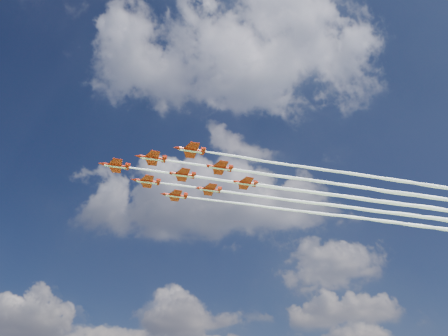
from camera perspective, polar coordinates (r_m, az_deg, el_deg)
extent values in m
cylinder|color=#AD1C09|center=(143.01, -14.00, 0.31)|extent=(7.18, 3.59, 1.01)
cone|color=#AD1C09|center=(143.20, -15.81, 0.55)|extent=(2.07, 1.60, 1.01)
cone|color=#AD1C09|center=(142.97, -12.29, 0.07)|extent=(1.61, 1.35, 0.91)
ellipsoid|color=black|center=(143.28, -14.70, 0.54)|extent=(2.07, 1.47, 0.65)
cube|color=#AD1C09|center=(142.98, -13.82, 0.26)|extent=(5.78, 8.90, 0.13)
cube|color=#AD1C09|center=(142.96, -12.54, 0.11)|extent=(2.39, 3.53, 0.11)
cube|color=#AD1C09|center=(143.40, -12.43, 0.37)|extent=(1.41, 0.65, 1.65)
cube|color=white|center=(142.77, -14.02, 0.15)|extent=(6.69, 3.26, 0.11)
cylinder|color=#AD1C09|center=(136.95, -9.37, 1.29)|extent=(7.18, 3.59, 1.01)
cone|color=#AD1C09|center=(136.79, -11.26, 1.56)|extent=(2.07, 1.60, 1.01)
cone|color=#AD1C09|center=(137.24, -7.59, 1.05)|extent=(1.61, 1.35, 0.91)
ellipsoid|color=black|center=(137.09, -10.11, 1.54)|extent=(2.07, 1.47, 0.65)
cube|color=#AD1C09|center=(136.95, -9.18, 1.25)|extent=(5.78, 8.90, 0.13)
cube|color=#AD1C09|center=(137.19, -7.86, 1.08)|extent=(2.39, 3.53, 0.11)
cube|color=#AD1C09|center=(137.66, -7.76, 1.36)|extent=(1.41, 0.65, 1.65)
cube|color=white|center=(136.70, -9.38, 1.13)|extent=(6.69, 3.26, 0.11)
cylinder|color=#AD1C09|center=(149.44, -10.04, -1.73)|extent=(7.18, 3.59, 1.01)
cone|color=#AD1C09|center=(149.29, -11.77, -1.49)|extent=(2.07, 1.60, 1.01)
cone|color=#AD1C09|center=(149.70, -8.41, -1.95)|extent=(1.61, 1.35, 0.91)
ellipsoid|color=black|center=(149.57, -10.72, -1.50)|extent=(2.07, 1.47, 0.65)
cube|color=#AD1C09|center=(149.44, -9.87, -1.77)|extent=(5.78, 8.90, 0.13)
cube|color=#AD1C09|center=(149.66, -8.65, -1.92)|extent=(2.39, 3.53, 0.11)
cube|color=#AD1C09|center=(150.08, -8.56, -1.66)|extent=(1.41, 0.65, 1.65)
cube|color=white|center=(149.21, -10.05, -1.88)|extent=(6.69, 3.26, 0.11)
cylinder|color=#AD1C09|center=(131.91, -4.35, 2.36)|extent=(7.18, 3.59, 1.01)
cone|color=#AD1C09|center=(131.36, -6.30, 2.64)|extent=(2.07, 1.60, 1.01)
cone|color=#AD1C09|center=(132.56, -2.52, 2.09)|extent=(1.61, 1.35, 0.91)
ellipsoid|color=black|center=(131.91, -5.12, 2.62)|extent=(2.07, 1.47, 0.65)
cube|color=#AD1C09|center=(131.94, -4.15, 2.31)|extent=(5.78, 8.90, 0.13)
cube|color=#AD1C09|center=(132.45, -2.79, 2.13)|extent=(2.39, 3.53, 0.11)
cube|color=#AD1C09|center=(132.95, -2.71, 2.41)|extent=(1.41, 0.65, 1.65)
cube|color=white|center=(131.65, -4.35, 2.19)|extent=(6.69, 3.26, 0.11)
cylinder|color=#AD1C09|center=(144.08, -5.47, -0.87)|extent=(7.18, 3.59, 1.01)
cone|color=#AD1C09|center=(143.58, -7.26, -0.62)|extent=(2.07, 1.60, 1.01)
cone|color=#AD1C09|center=(144.68, -3.80, -1.10)|extent=(1.61, 1.35, 0.91)
ellipsoid|color=black|center=(144.08, -6.18, -0.63)|extent=(2.07, 1.47, 0.65)
cube|color=#AD1C09|center=(144.11, -5.29, -0.91)|extent=(5.78, 8.90, 0.13)
cube|color=#AD1C09|center=(144.58, -4.04, -1.06)|extent=(2.39, 3.53, 0.11)
cube|color=#AD1C09|center=(145.04, -3.96, -0.80)|extent=(1.41, 0.65, 1.65)
cube|color=white|center=(143.84, -5.48, -1.02)|extent=(6.69, 3.26, 0.11)
cylinder|color=#AD1C09|center=(156.69, -6.42, -3.58)|extent=(7.18, 3.59, 1.01)
cone|color=#AD1C09|center=(156.23, -8.07, -3.36)|extent=(2.07, 1.60, 1.01)
cone|color=#AD1C09|center=(157.24, -4.87, -3.79)|extent=(1.61, 1.35, 0.91)
ellipsoid|color=black|center=(156.69, -7.07, -3.36)|extent=(2.07, 1.47, 0.65)
cube|color=#AD1C09|center=(156.72, -6.25, -3.62)|extent=(5.78, 8.90, 0.13)
cube|color=#AD1C09|center=(157.15, -5.10, -3.76)|extent=(2.39, 3.53, 0.11)
cube|color=#AD1C09|center=(157.57, -5.02, -3.50)|extent=(1.41, 0.65, 1.65)
cube|color=white|center=(156.47, -6.43, -3.73)|extent=(6.69, 3.26, 0.11)
cylinder|color=#AD1C09|center=(139.74, -0.59, 0.06)|extent=(7.18, 3.59, 1.01)
cone|color=#AD1C09|center=(138.88, -2.42, 0.32)|extent=(2.07, 1.60, 1.01)
cone|color=#AD1C09|center=(140.69, 1.11, -0.18)|extent=(1.61, 1.35, 0.91)
ellipsoid|color=black|center=(139.60, -1.31, 0.30)|extent=(2.07, 1.47, 0.65)
cube|color=#AD1C09|center=(139.81, -0.41, 0.02)|extent=(5.78, 8.90, 0.13)
cube|color=#AD1C09|center=(140.54, 0.86, -0.14)|extent=(2.39, 3.53, 0.11)
cube|color=#AD1C09|center=(141.02, 0.93, 0.13)|extent=(1.41, 0.65, 1.65)
cube|color=white|center=(139.50, -0.59, -0.10)|extent=(6.69, 3.26, 0.11)
cylinder|color=#AD1C09|center=(152.00, -1.95, -2.81)|extent=(7.18, 3.59, 1.01)
cone|color=#AD1C09|center=(151.20, -3.64, -2.59)|extent=(2.07, 1.60, 1.01)
cone|color=#AD1C09|center=(152.87, -0.38, -3.02)|extent=(1.61, 1.35, 0.91)
ellipsoid|color=black|center=(151.87, -2.62, -2.59)|extent=(2.07, 1.47, 0.65)
cube|color=#AD1C09|center=(152.06, -1.79, -2.85)|extent=(5.78, 8.90, 0.13)
cube|color=#AD1C09|center=(152.73, -0.62, -2.99)|extent=(2.39, 3.53, 0.11)
cube|color=#AD1C09|center=(153.18, -0.55, -2.73)|extent=(1.41, 0.65, 1.65)
cube|color=white|center=(151.77, -1.96, -2.96)|extent=(6.69, 3.26, 0.11)
cylinder|color=#AD1C09|center=(148.31, 2.75, -1.98)|extent=(7.18, 3.59, 1.01)
cone|color=#AD1C09|center=(147.16, 1.05, -1.76)|extent=(2.07, 1.60, 1.01)
cone|color=#AD1C09|center=(149.51, 4.33, -2.19)|extent=(1.61, 1.35, 0.91)
ellipsoid|color=black|center=(148.05, 2.07, -1.76)|extent=(2.07, 1.47, 0.65)
cube|color=#AD1C09|center=(148.41, 2.92, -2.02)|extent=(5.78, 8.90, 0.13)
cube|color=#AD1C09|center=(149.33, 4.10, -2.16)|extent=(2.39, 3.53, 0.11)
cube|color=#AD1C09|center=(149.80, 4.15, -1.90)|extent=(1.41, 0.65, 1.65)
cube|color=white|center=(148.08, 2.76, -2.14)|extent=(6.69, 3.26, 0.11)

